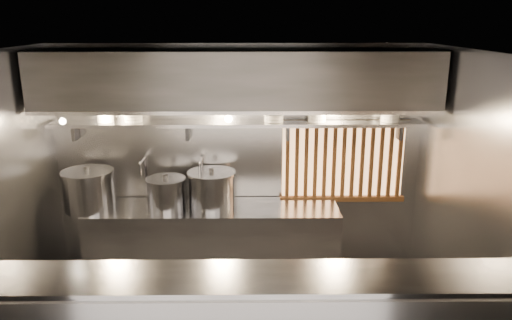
{
  "coord_description": "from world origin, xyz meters",
  "views": [
    {
      "loc": [
        0.16,
        -4.46,
        3.07
      ],
      "look_at": [
        0.21,
        0.55,
        1.65
      ],
      "focal_mm": 35.0,
      "sensor_mm": 36.0,
      "label": 1
    }
  ],
  "objects_px": {
    "heat_lamp": "(60,116)",
    "pendant_bulb": "(229,119)",
    "stock_pot_left": "(89,190)",
    "stock_pot_right": "(166,193)",
    "stock_pot_mid": "(212,189)"
  },
  "relations": [
    {
      "from": "stock_pot_mid",
      "to": "stock_pot_right",
      "type": "relative_size",
      "value": 1.22
    },
    {
      "from": "heat_lamp",
      "to": "stock_pot_left",
      "type": "relative_size",
      "value": 0.51
    },
    {
      "from": "pendant_bulb",
      "to": "stock_pot_left",
      "type": "relative_size",
      "value": 0.27
    },
    {
      "from": "heat_lamp",
      "to": "stock_pot_left",
      "type": "bearing_deg",
      "value": 58.61
    },
    {
      "from": "heat_lamp",
      "to": "pendant_bulb",
      "type": "bearing_deg",
      "value": 11.0
    },
    {
      "from": "pendant_bulb",
      "to": "stock_pot_mid",
      "type": "xyz_separation_m",
      "value": [
        -0.21,
        -0.02,
        -0.85
      ]
    },
    {
      "from": "stock_pot_mid",
      "to": "stock_pot_right",
      "type": "distance_m",
      "value": 0.54
    },
    {
      "from": "heat_lamp",
      "to": "stock_pot_right",
      "type": "distance_m",
      "value": 1.46
    },
    {
      "from": "pendant_bulb",
      "to": "stock_pot_left",
      "type": "height_order",
      "value": "pendant_bulb"
    },
    {
      "from": "stock_pot_left",
      "to": "stock_pot_mid",
      "type": "xyz_separation_m",
      "value": [
        1.44,
        0.09,
        -0.02
      ]
    },
    {
      "from": "stock_pot_left",
      "to": "stock_pot_mid",
      "type": "distance_m",
      "value": 1.44
    },
    {
      "from": "stock_pot_mid",
      "to": "stock_pot_left",
      "type": "bearing_deg",
      "value": -176.56
    },
    {
      "from": "pendant_bulb",
      "to": "stock_pot_mid",
      "type": "height_order",
      "value": "pendant_bulb"
    },
    {
      "from": "heat_lamp",
      "to": "stock_pot_mid",
      "type": "bearing_deg",
      "value": 11.72
    },
    {
      "from": "heat_lamp",
      "to": "stock_pot_mid",
      "type": "xyz_separation_m",
      "value": [
        1.59,
        0.33,
        -0.95
      ]
    }
  ]
}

